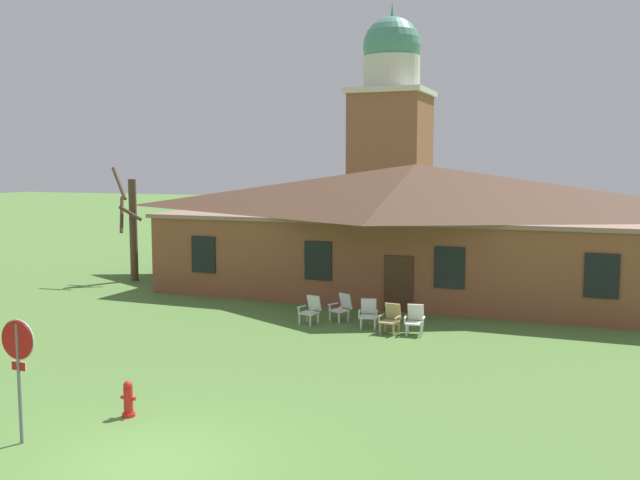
# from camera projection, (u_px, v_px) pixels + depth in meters

# --- Properties ---
(ground_plane) EXTENTS (200.00, 200.00, 0.00)m
(ground_plane) POSITION_uv_depth(u_px,v_px,m) (150.00, 465.00, 12.79)
(ground_plane) COLOR #517A38
(brick_building) EXTENTS (21.08, 10.40, 5.45)m
(brick_building) POSITION_uv_depth(u_px,v_px,m) (415.00, 226.00, 30.64)
(brick_building) COLOR brown
(brick_building) RESTS_ON ground
(dome_tower) EXTENTS (5.18, 5.18, 16.17)m
(dome_tower) POSITION_uv_depth(u_px,v_px,m) (391.00, 137.00, 47.77)
(dome_tower) COLOR #93563D
(dome_tower) RESTS_ON ground
(stop_sign) EXTENTS (0.81, 0.07, 2.47)m
(stop_sign) POSITION_uv_depth(u_px,v_px,m) (18.00, 356.00, 13.59)
(stop_sign) COLOR slate
(stop_sign) RESTS_ON ground
(lawn_chair_by_porch) EXTENTS (0.74, 0.78, 0.96)m
(lawn_chair_by_porch) POSITION_uv_depth(u_px,v_px,m) (311.00, 309.00, 24.12)
(lawn_chair_by_porch) COLOR silver
(lawn_chair_by_porch) RESTS_ON ground
(lawn_chair_near_door) EXTENTS (0.81, 0.85, 0.96)m
(lawn_chair_near_door) POSITION_uv_depth(u_px,v_px,m) (342.00, 307.00, 24.52)
(lawn_chair_near_door) COLOR white
(lawn_chair_near_door) RESTS_ON ground
(lawn_chair_left_end) EXTENTS (0.74, 0.78, 0.96)m
(lawn_chair_left_end) POSITION_uv_depth(u_px,v_px,m) (368.00, 313.00, 23.54)
(lawn_chair_left_end) COLOR white
(lawn_chair_left_end) RESTS_ON ground
(lawn_chair_middle) EXTENTS (0.68, 0.72, 0.96)m
(lawn_chair_middle) POSITION_uv_depth(u_px,v_px,m) (391.00, 318.00, 22.75)
(lawn_chair_middle) COLOR tan
(lawn_chair_middle) RESTS_ON ground
(lawn_chair_right_end) EXTENTS (0.70, 0.73, 0.96)m
(lawn_chair_right_end) POSITION_uv_depth(u_px,v_px,m) (415.00, 319.00, 22.59)
(lawn_chair_right_end) COLOR silver
(lawn_chair_right_end) RESTS_ON ground
(bare_tree_beside_building) EXTENTS (1.66, 1.20, 5.33)m
(bare_tree_beside_building) POSITION_uv_depth(u_px,v_px,m) (132.00, 225.00, 32.84)
(bare_tree_beside_building) COLOR brown
(bare_tree_beside_building) RESTS_ON ground
(fire_hydrant) EXTENTS (0.36, 0.28, 0.79)m
(fire_hydrant) POSITION_uv_depth(u_px,v_px,m) (128.00, 399.00, 15.21)
(fire_hydrant) COLOR red
(fire_hydrant) RESTS_ON ground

